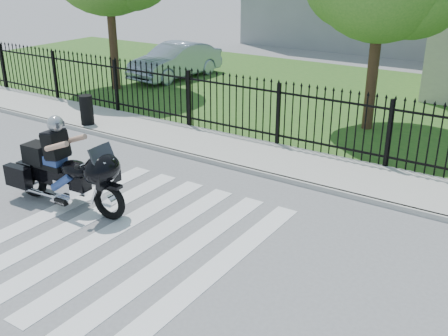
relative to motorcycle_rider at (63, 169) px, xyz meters
The scene contains 9 objects.
ground 2.20m from the motorcycle_rider, ahead, with size 120.00×120.00×0.00m, color slate.
crosswalk 2.20m from the motorcycle_rider, ahead, with size 5.00×5.50×0.01m, color silver, non-canonical shape.
sidewalk 5.12m from the motorcycle_rider, 66.59° to the left, with size 40.00×2.00×0.12m, color #ADAAA3.
curb 4.23m from the motorcycle_rider, 61.11° to the left, with size 40.00×0.12×0.12m, color #ADAAA3.
grass_strip 11.85m from the motorcycle_rider, 80.20° to the left, with size 40.00×12.00×0.02m, color #29571E.
iron_fence 6.00m from the motorcycle_rider, 70.39° to the left, with size 26.00×0.04×1.80m.
motorcycle_rider is the anchor object (origin of this frame).
parked_car 12.41m from the motorcycle_rider, 117.57° to the left, with size 1.55×4.43×1.46m, color #929FB8.
litter_bin 5.44m from the motorcycle_rider, 132.41° to the left, with size 0.40×0.40×0.89m, color black.
Camera 1 is at (6.29, -6.16, 4.93)m, focal length 42.00 mm.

